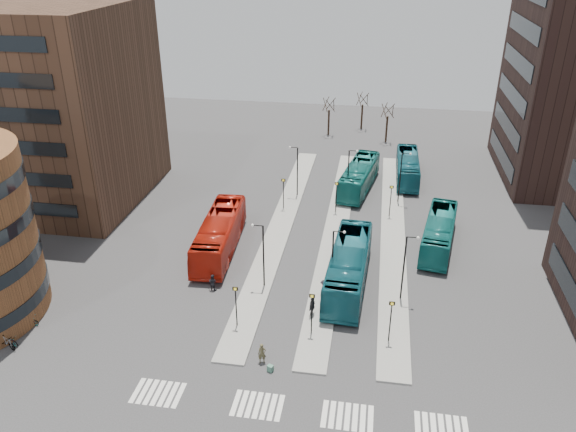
% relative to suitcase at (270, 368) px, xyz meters
% --- Properties ---
extents(island_left, '(2.50, 45.00, 0.15)m').
position_rel_suitcase_xyz_m(island_left, '(-3.22, 22.63, -0.18)').
color(island_left, gray).
rests_on(island_left, ground).
extents(island_mid, '(2.50, 45.00, 0.15)m').
position_rel_suitcase_xyz_m(island_mid, '(2.78, 22.63, -0.18)').
color(island_mid, gray).
rests_on(island_mid, ground).
extents(island_right, '(2.50, 45.00, 0.15)m').
position_rel_suitcase_xyz_m(island_right, '(8.78, 22.63, -0.18)').
color(island_right, gray).
rests_on(island_right, ground).
extents(suitcase, '(0.51, 0.46, 0.51)m').
position_rel_suitcase_xyz_m(suitcase, '(0.00, 0.00, 0.00)').
color(suitcase, navy).
rests_on(suitcase, ground).
extents(red_bus, '(3.81, 13.20, 3.63)m').
position_rel_suitcase_xyz_m(red_bus, '(-8.27, 16.42, 1.56)').
color(red_bus, '#B41C0D').
rests_on(red_bus, ground).
extents(teal_bus_a, '(3.71, 13.39, 3.69)m').
position_rel_suitcase_xyz_m(teal_bus_a, '(4.73, 12.28, 1.59)').
color(teal_bus_a, '#145664').
rests_on(teal_bus_a, ground).
extents(teal_bus_b, '(4.82, 12.46, 3.39)m').
position_rel_suitcase_xyz_m(teal_bus_b, '(4.58, 33.97, 1.44)').
color(teal_bus_b, '#156C67').
rests_on(teal_bus_b, ground).
extents(teal_bus_c, '(4.57, 11.74, 3.19)m').
position_rel_suitcase_xyz_m(teal_bus_c, '(13.22, 20.70, 1.34)').
color(teal_bus_c, '#166F6D').
rests_on(teal_bus_c, ground).
extents(teal_bus_d, '(2.69, 11.41, 3.18)m').
position_rel_suitcase_xyz_m(teal_bus_d, '(10.57, 38.20, 1.33)').
color(teal_bus_d, '#155A6A').
rests_on(teal_bus_d, ground).
extents(traveller, '(0.67, 0.52, 1.64)m').
position_rel_suitcase_xyz_m(traveller, '(-0.77, 0.83, 0.57)').
color(traveller, '#4B462D').
rests_on(traveller, ground).
extents(commuter_a, '(0.89, 0.77, 1.55)m').
position_rel_suitcase_xyz_m(commuter_a, '(-7.01, 9.45, 0.52)').
color(commuter_a, black).
rests_on(commuter_a, ground).
extents(commuter_b, '(0.72, 1.19, 1.89)m').
position_rel_suitcase_xyz_m(commuter_b, '(2.16, 6.97, 0.69)').
color(commuter_b, black).
rests_on(commuter_b, ground).
extents(commuter_c, '(0.56, 0.97, 1.49)m').
position_rel_suitcase_xyz_m(commuter_c, '(2.73, 10.19, 0.49)').
color(commuter_c, black).
rests_on(commuter_c, ground).
extents(bicycle_near, '(1.62, 1.00, 0.80)m').
position_rel_suitcase_xyz_m(bicycle_near, '(-20.22, -0.31, 0.15)').
color(bicycle_near, gray).
rests_on(bicycle_near, ground).
extents(bicycle_mid, '(1.92, 1.16, 1.12)m').
position_rel_suitcase_xyz_m(bicycle_mid, '(-20.22, -0.72, 0.30)').
color(bicycle_mid, gray).
rests_on(bicycle_mid, ground).
extents(bicycle_far, '(1.77, 0.77, 0.90)m').
position_rel_suitcase_xyz_m(bicycle_far, '(-20.22, 2.21, 0.20)').
color(bicycle_far, gray).
rests_on(bicycle_far, ground).
extents(crosswalk_stripes, '(22.35, 2.40, 0.01)m').
position_rel_suitcase_xyz_m(crosswalk_stripes, '(2.53, -3.37, -0.25)').
color(crosswalk_stripes, silver).
rests_on(crosswalk_stripes, ground).
extents(office_block, '(25.00, 20.12, 22.00)m').
position_rel_suitcase_xyz_m(office_block, '(-33.22, 26.61, 10.75)').
color(office_block, '#482F21').
rests_on(office_block, ground).
extents(sign_poles, '(12.45, 22.12, 3.65)m').
position_rel_suitcase_xyz_m(sign_poles, '(2.38, 15.63, 2.15)').
color(sign_poles, black).
rests_on(sign_poles, ground).
extents(lamp_posts, '(14.04, 20.24, 6.12)m').
position_rel_suitcase_xyz_m(lamp_posts, '(3.42, 20.63, 3.32)').
color(lamp_posts, black).
rests_on(lamp_posts, ground).
extents(bare_trees, '(10.97, 8.14, 5.90)m').
position_rel_suitcase_xyz_m(bare_trees, '(3.45, 55.29, 2.47)').
color(bare_trees, black).
rests_on(bare_trees, ground).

